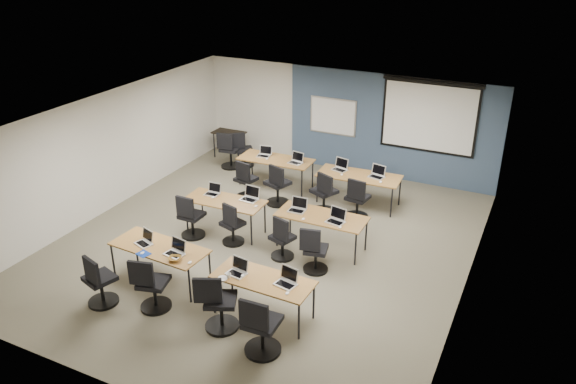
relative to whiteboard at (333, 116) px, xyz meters
The scene contains 58 objects.
floor 4.67m from the whiteboard, 86.12° to the right, with size 8.00×9.00×0.02m, color #6B6354.
ceiling 4.61m from the whiteboard, 86.12° to the right, with size 8.00×9.00×0.02m, color white.
wall_back 0.32m from the whiteboard, 13.87° to the left, with size 8.00×0.04×2.70m, color beige.
wall_front 8.93m from the whiteboard, 88.08° to the right, with size 8.00×0.04×2.70m, color beige.
wall_left 5.77m from the whiteboard, 129.90° to the right, with size 0.04×9.00×2.70m, color beige.
wall_right 6.17m from the whiteboard, 45.83° to the right, with size 0.04×9.00×2.70m, color beige.
blue_accent_panel 1.55m from the whiteboard, ahead, with size 5.50×0.04×2.70m, color #3D5977.
whiteboard is the anchor object (origin of this frame).
projector_screen 2.54m from the whiteboard, ahead, with size 2.40×0.10×1.82m.
training_table_front_left 6.57m from the whiteboard, 96.67° to the right, with size 1.81×0.75×0.73m.
training_table_front_right 6.76m from the whiteboard, 77.93° to the right, with size 1.69×0.70×0.73m.
training_table_mid_left 4.45m from the whiteboard, 99.31° to the right, with size 1.71×0.71×0.73m.
training_table_mid_right 4.40m from the whiteboard, 71.04° to the right, with size 1.81×0.75×0.73m.
training_table_back_left 2.07m from the whiteboard, 114.97° to the right, with size 1.85×0.77×0.73m.
training_table_back_right 2.42m from the whiteboard, 52.49° to the right, with size 1.93×0.80×0.73m.
laptop_0 6.60m from the whiteboard, 99.30° to the right, with size 0.31×0.27×0.24m.
mouse_0 6.89m from the whiteboard, 97.35° to the right, with size 0.06×0.09×0.03m, color white.
task_chair_0 7.70m from the whiteboard, 99.47° to the right, with size 0.54×0.52×1.00m.
laptop_1 6.58m from the whiteboard, 93.04° to the right, with size 0.34×0.29×0.26m.
mouse_1 6.73m from the whiteboard, 89.52° to the right, with size 0.06×0.10×0.03m, color white.
task_chair_1 7.31m from the whiteboard, 93.00° to the right, with size 0.54×0.53×1.01m.
laptop_2 6.70m from the whiteboard, 81.83° to the right, with size 0.32×0.27×0.24m.
mouse_2 6.78m from the whiteboard, 80.84° to the right, with size 0.06×0.10×0.04m, color white.
task_chair_2 7.32m from the whiteboard, 82.75° to the right, with size 0.60×0.56×1.03m.
laptop_3 6.80m from the whiteboard, 74.46° to the right, with size 0.34×0.29×0.26m.
mouse_3 7.08m from the whiteboard, 73.98° to the right, with size 0.06×0.09×0.03m, color white.
task_chair_3 7.69m from the whiteboard, 76.31° to the right, with size 0.58×0.58×1.05m.
laptop_4 4.36m from the whiteboard, 104.76° to the right, with size 0.30×0.26×0.23m.
mouse_4 4.49m from the whiteboard, 102.94° to the right, with size 0.06×0.10×0.04m, color white.
task_chair_4 5.13m from the whiteboard, 104.06° to the right, with size 0.51×0.51×0.99m.
laptop_5 4.11m from the whiteboard, 93.48° to the right, with size 0.36×0.30×0.27m.
mouse_5 4.36m from the whiteboard, 89.55° to the right, with size 0.06×0.09×0.03m, color white.
task_chair_5 4.87m from the whiteboard, 93.53° to the right, with size 0.47×0.46×0.95m.
laptop_6 4.22m from the whiteboard, 77.90° to the right, with size 0.34×0.29×0.26m.
mouse_6 4.59m from the whiteboard, 75.44° to the right, with size 0.06×0.09×0.03m, color white.
task_chair_6 5.01m from the whiteboard, 79.64° to the right, with size 0.47×0.46×0.95m.
laptop_7 4.59m from the whiteboard, 67.29° to the right, with size 0.35×0.30×0.26m.
mouse_7 4.85m from the whiteboard, 66.44° to the right, with size 0.05×0.09×0.03m, color white.
task_chair_7 5.33m from the whiteboard, 71.85° to the right, with size 0.48×0.48×0.96m.
laptop_8 2.15m from the whiteboard, 124.59° to the right, with size 0.32×0.27×0.25m.
mouse_8 2.22m from the whiteboard, 118.14° to the right, with size 0.06×0.10×0.03m, color white.
task_chair_8 3.13m from the whiteboard, 112.58° to the right, with size 0.50×0.50×0.99m.
laptop_9 1.89m from the whiteboard, 98.00° to the right, with size 0.33×0.28×0.25m.
mouse_9 2.02m from the whiteboard, 93.71° to the right, with size 0.06×0.10×0.04m, color white.
task_chair_9 2.89m from the whiteboard, 96.19° to the right, with size 0.58×0.56×1.03m.
laptop_10 2.02m from the whiteboard, 62.52° to the right, with size 0.35×0.29×0.26m.
mouse_10 2.35m from the whiteboard, 62.58° to the right, with size 0.06×0.09×0.03m, color white.
task_chair_10 2.96m from the whiteboard, 71.81° to the right, with size 0.59×0.55×1.03m.
laptop_11 2.57m from the whiteboard, 43.70° to the right, with size 0.35×0.30×0.26m.
mouse_11 2.90m from the whiteboard, 45.35° to the right, with size 0.06×0.10×0.04m, color white.
task_chair_11 3.20m from the whiteboard, 57.58° to the right, with size 0.52×0.52×1.00m.
blue_mousepad 6.89m from the whiteboard, 97.13° to the right, with size 0.23×0.19×0.01m, color navy.
snack_bowl 6.77m from the whiteboard, 91.97° to the right, with size 0.23×0.23×0.06m, color olive.
snack_plate 6.94m from the whiteboard, 83.26° to the right, with size 0.17×0.17×0.01m, color white.
coffee_cup 6.89m from the whiteboard, 82.52° to the right, with size 0.07×0.07×0.07m, color white.
utility_table 3.06m from the whiteboard, 169.60° to the right, with size 0.90×0.50×0.75m.
spare_chair_a 2.64m from the whiteboard, 156.51° to the right, with size 0.56×0.49×0.97m.
spare_chair_b 2.96m from the whiteboard, 153.80° to the right, with size 0.55×0.55×1.03m.
Camera 1 is at (4.81, -8.89, 5.87)m, focal length 35.00 mm.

